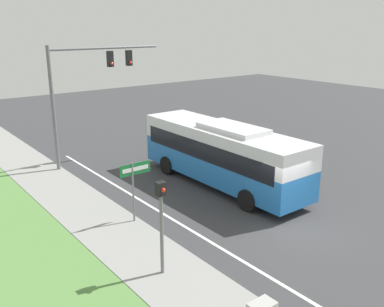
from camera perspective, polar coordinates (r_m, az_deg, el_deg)
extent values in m
plane|color=#38383A|center=(18.43, 13.08, -9.22)|extent=(80.00, 80.00, 0.00)
cube|color=gray|center=(14.64, -3.18, -15.84)|extent=(2.80, 80.00, 0.12)
cube|color=silver|center=(16.06, 4.66, -12.91)|extent=(0.14, 30.00, 0.01)
cube|color=#236BB7|center=(21.84, 3.97, -1.40)|extent=(2.56, 10.07, 1.43)
cube|color=silver|center=(21.47, 4.04, 1.91)|extent=(2.56, 10.07, 1.17)
cube|color=black|center=(21.58, 4.02, 0.87)|extent=(2.60, 9.26, 0.89)
cube|color=silver|center=(20.76, 5.47, 3.37)|extent=(1.79, 3.52, 0.24)
cylinder|color=black|center=(23.65, -3.34, -1.56)|extent=(0.28, 1.01, 1.01)
cylinder|color=black|center=(25.06, 1.30, -0.47)|extent=(0.28, 1.01, 1.01)
cylinder|color=black|center=(19.16, 7.40, -6.21)|extent=(0.28, 1.01, 1.01)
cylinder|color=black|center=(20.87, 12.21, -4.49)|extent=(0.28, 1.01, 1.01)
cylinder|color=slate|center=(24.50, -18.00, 5.44)|extent=(0.20, 0.20, 6.92)
cylinder|color=slate|center=(25.44, -11.40, 13.63)|extent=(6.71, 0.14, 0.14)
cube|color=black|center=(25.58, -10.86, 12.28)|extent=(0.32, 0.28, 0.90)
sphere|color=red|center=(25.44, -10.64, 11.71)|extent=(0.18, 0.18, 0.18)
cube|color=black|center=(26.16, -8.42, 12.49)|extent=(0.32, 0.28, 0.90)
sphere|color=red|center=(26.02, -8.19, 11.93)|extent=(0.18, 0.18, 0.18)
cylinder|color=slate|center=(13.91, -4.07, -10.19)|extent=(0.12, 0.12, 3.30)
cube|color=black|center=(13.32, -4.20, -4.70)|extent=(0.28, 0.24, 0.44)
sphere|color=red|center=(13.20, -3.84, -4.89)|extent=(0.14, 0.14, 0.14)
cylinder|color=slate|center=(17.70, -7.84, -5.32)|extent=(0.08, 0.08, 2.66)
cube|color=#196B33|center=(17.40, -7.57, -2.05)|extent=(1.40, 0.03, 0.49)
cube|color=white|center=(17.39, -7.54, -2.07)|extent=(1.19, 0.01, 0.17)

